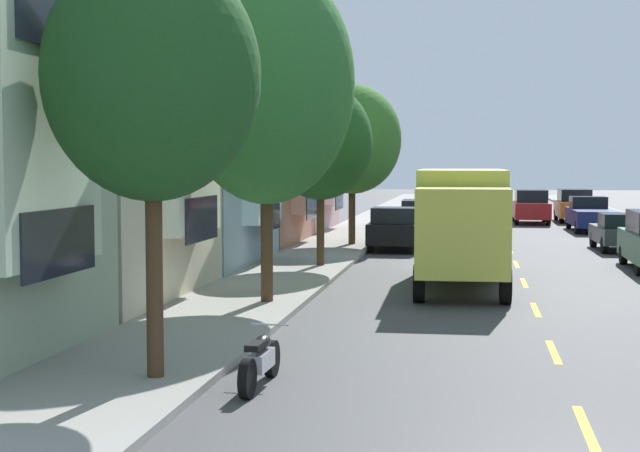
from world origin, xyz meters
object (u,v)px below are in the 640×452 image
(street_tree_nearest, at_px, (152,76))
(parked_suv_sky, at_px, (432,198))
(street_tree_farthest, at_px, (352,139))
(parked_hatchback_charcoal, at_px, (619,232))
(parked_suv_orange, at_px, (574,205))
(street_tree_second, at_px, (266,83))
(moving_red_sedan, at_px, (531,206))
(street_tree_third, at_px, (320,142))
(parked_pickup_black, at_px, (397,229))
(parked_pickup_navy, at_px, (591,215))
(delivery_box_truck, at_px, (462,220))
(parked_motorcycle, at_px, (260,361))
(parked_wagon_champagne, at_px, (418,213))

(street_tree_nearest, height_order, parked_suv_sky, street_tree_nearest)
(street_tree_farthest, relative_size, parked_hatchback_charcoal, 1.62)
(parked_suv_orange, bearing_deg, street_tree_nearest, -104.26)
(street_tree_nearest, bearing_deg, street_tree_farthest, 90.00)
(street_tree_second, xyz_separation_m, moving_red_sedan, (8.20, 32.60, -4.40))
(street_tree_third, height_order, parked_pickup_black, street_tree_third)
(parked_pickup_black, height_order, moving_red_sedan, moving_red_sedan)
(street_tree_nearest, relative_size, parked_suv_sky, 1.37)
(parked_suv_orange, bearing_deg, parked_pickup_navy, -89.68)
(delivery_box_truck, xyz_separation_m, parked_pickup_black, (-2.70, 11.01, -1.05))
(street_tree_farthest, height_order, parked_motorcycle, street_tree_farthest)
(parked_wagon_champagne, bearing_deg, delivery_box_truck, -83.66)
(parked_wagon_champagne, bearing_deg, parked_suv_sky, 89.76)
(street_tree_nearest, xyz_separation_m, street_tree_second, (-0.00, 8.08, 0.57))
(parked_pickup_black, height_order, parked_suv_orange, parked_suv_orange)
(parked_pickup_navy, bearing_deg, parked_suv_orange, 90.32)
(street_tree_second, relative_size, parked_hatchback_charcoal, 2.02)
(parked_hatchback_charcoal, bearing_deg, parked_suv_sky, 107.34)
(street_tree_nearest, height_order, street_tree_farthest, street_tree_nearest)
(street_tree_farthest, distance_m, moving_red_sedan, 18.69)
(street_tree_second, relative_size, parked_wagon_champagne, 1.72)
(delivery_box_truck, bearing_deg, parked_suv_orange, 78.28)
(street_tree_third, distance_m, parked_pickup_navy, 21.95)
(parked_hatchback_charcoal, bearing_deg, parked_pickup_navy, 88.97)
(parked_pickup_black, distance_m, parked_motorcycle, 23.49)
(parked_pickup_black, height_order, parked_wagon_champagne, parked_pickup_black)
(parked_suv_sky, relative_size, parked_motorcycle, 2.36)
(parked_pickup_black, relative_size, parked_wagon_champagne, 1.12)
(delivery_box_truck, bearing_deg, parked_wagon_champagne, 96.34)
(parked_suv_sky, bearing_deg, parked_pickup_black, -90.44)
(delivery_box_truck, bearing_deg, parked_suv_sky, 93.65)
(street_tree_nearest, xyz_separation_m, moving_red_sedan, (8.20, 40.67, -3.84))
(parked_suv_sky, bearing_deg, parked_suv_orange, -46.58)
(delivery_box_truck, height_order, parked_suv_sky, delivery_box_truck)
(parked_hatchback_charcoal, height_order, parked_motorcycle, parked_hatchback_charcoal)
(parked_pickup_black, bearing_deg, street_tree_farthest, 162.48)
(moving_red_sedan, distance_m, parked_motorcycle, 41.05)
(parked_suv_orange, bearing_deg, street_tree_farthest, -120.66)
(street_tree_second, xyz_separation_m, parked_pickup_black, (1.90, 15.56, -4.56))
(street_tree_farthest, height_order, parked_pickup_navy, street_tree_farthest)
(street_tree_nearest, height_order, delivery_box_truck, street_tree_nearest)
(street_tree_nearest, xyz_separation_m, parked_suv_sky, (2.11, 51.57, -3.84))
(delivery_box_truck, height_order, parked_wagon_champagne, delivery_box_truck)
(street_tree_third, relative_size, delivery_box_truck, 0.76)
(parked_suv_orange, relative_size, parked_motorcycle, 2.34)
(street_tree_farthest, distance_m, parked_suv_orange, 21.42)
(street_tree_third, height_order, parked_motorcycle, street_tree_third)
(street_tree_nearest, bearing_deg, parked_suv_orange, 75.74)
(parked_hatchback_charcoal, bearing_deg, delivery_box_truck, -117.31)
(street_tree_second, distance_m, parked_suv_orange, 36.26)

